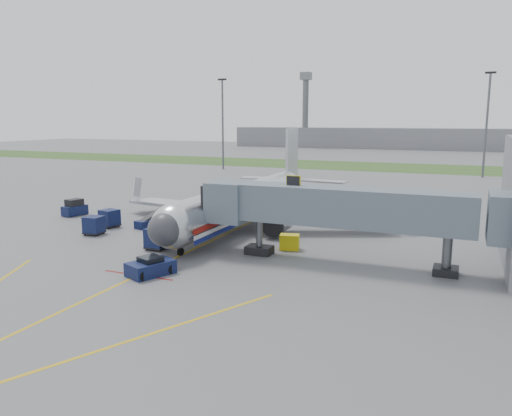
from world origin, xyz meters
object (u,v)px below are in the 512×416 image
at_px(airliner, 244,201).
at_px(pushback_tug, 151,267).
at_px(belt_loader, 150,222).
at_px(ramp_worker, 211,218).
at_px(baggage_tug, 75,208).

distance_m(airliner, pushback_tug, 18.88).
bearing_deg(belt_loader, ramp_worker, 23.11).
xyz_separation_m(belt_loader, ramp_worker, (5.98, 2.55, 0.44)).
height_order(airliner, baggage_tug, airliner).
bearing_deg(airliner, pushback_tug, -87.60).
height_order(airliner, belt_loader, airliner).
relative_size(airliner, baggage_tug, 11.63).
bearing_deg(airliner, ramp_worker, -144.50).
distance_m(pushback_tug, baggage_tug, 27.09).
height_order(belt_loader, ramp_worker, belt_loader).
bearing_deg(pushback_tug, airliner, 92.40).
xyz_separation_m(airliner, ramp_worker, (-3.00, -2.14, -1.72)).
height_order(pushback_tug, baggage_tug, baggage_tug).
distance_m(airliner, baggage_tug, 21.35).
relative_size(belt_loader, ramp_worker, 2.25).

